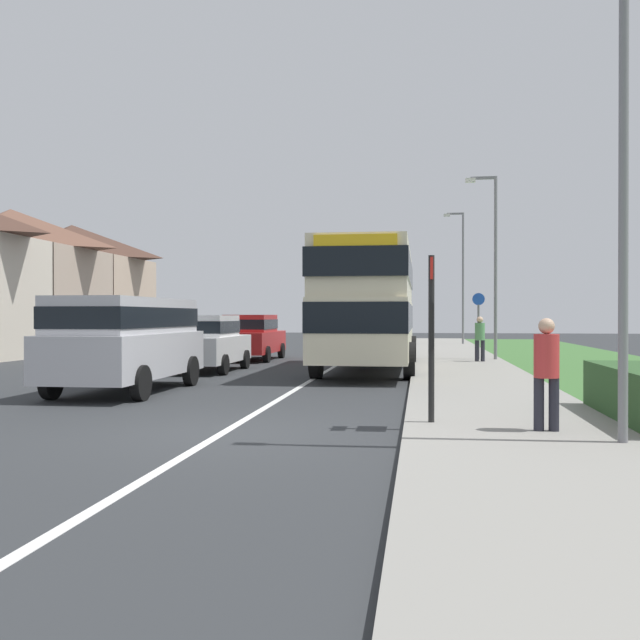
{
  "coord_description": "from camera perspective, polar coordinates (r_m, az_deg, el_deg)",
  "views": [
    {
      "loc": [
        2.83,
        -9.99,
        1.71
      ],
      "look_at": [
        0.52,
        6.43,
        1.6
      ],
      "focal_mm": 39.95,
      "sensor_mm": 36.0,
      "label": 1
    }
  ],
  "objects": [
    {
      "name": "street_lamp_far",
      "position": [
        40.77,
        11.24,
        3.99
      ],
      "size": [
        1.14,
        0.2,
        7.48
      ],
      "color": "slate",
      "rests_on": "ground_plane"
    },
    {
      "name": "street_lamp_mid",
      "position": [
        26.62,
        13.65,
        5.11
      ],
      "size": [
        1.14,
        0.2,
        6.75
      ],
      "color": "slate",
      "rests_on": "ground_plane"
    },
    {
      "name": "house_terrace_far_side",
      "position": [
        35.95,
        -23.54,
        2.9
      ],
      "size": [
        7.4,
        17.43,
        6.63
      ],
      "color": "beige",
      "rests_on": "ground_plane"
    },
    {
      "name": "parked_car_white",
      "position": [
        21.86,
        -9.17,
        -1.66
      ],
      "size": [
        1.99,
        4.05,
        1.71
      ],
      "color": "silver",
      "rests_on": "ground_plane"
    },
    {
      "name": "double_decker_bus",
      "position": [
        21.74,
        3.97,
        1.51
      ],
      "size": [
        2.8,
        9.75,
        3.7
      ],
      "color": "beige",
      "rests_on": "ground_plane"
    },
    {
      "name": "pedestrian_at_stop",
      "position": [
        10.27,
        17.68,
        -3.73
      ],
      "size": [
        0.34,
        0.34,
        1.67
      ],
      "color": "#23232D",
      "rests_on": "ground_plane"
    },
    {
      "name": "street_lamp_near",
      "position": [
        9.88,
        22.51,
        13.52
      ],
      "size": [
        1.14,
        0.2,
        6.84
      ],
      "color": "slate",
      "rests_on": "ground_plane"
    },
    {
      "name": "parked_car_red",
      "position": [
        27.23,
        -5.49,
        -1.24
      ],
      "size": [
        1.92,
        4.46,
        1.73
      ],
      "color": "#B21E1E",
      "rests_on": "ground_plane"
    },
    {
      "name": "lane_marking_centre",
      "position": [
        18.29,
        -0.93,
        -4.97
      ],
      "size": [
        0.14,
        60.0,
        0.01
      ],
      "primitive_type": "cube",
      "color": "silver",
      "rests_on": "ground_plane"
    },
    {
      "name": "cycle_route_sign",
      "position": [
        26.41,
        12.58,
        -0.25
      ],
      "size": [
        0.44,
        0.08,
        2.52
      ],
      "color": "slate",
      "rests_on": "ground_plane"
    },
    {
      "name": "pedestrian_walking_away",
      "position": [
        25.18,
        12.68,
        -1.31
      ],
      "size": [
        0.34,
        0.34,
        1.67
      ],
      "color": "#23232D",
      "rests_on": "ground_plane"
    },
    {
      "name": "bus_stop_sign",
      "position": [
        10.7,
        8.91,
        -0.53
      ],
      "size": [
        0.09,
        0.52,
        2.6
      ],
      "color": "black",
      "rests_on": "ground_plane"
    },
    {
      "name": "ground_plane",
      "position": [
        10.53,
        -7.8,
        -8.96
      ],
      "size": [
        120.0,
        120.0,
        0.0
      ],
      "primitive_type": "plane",
      "color": "#2D3033"
    },
    {
      "name": "parked_van_silver",
      "position": [
        16.4,
        -15.2,
        -1.23
      ],
      "size": [
        2.11,
        5.04,
        2.09
      ],
      "color": "#B7B7BC",
      "rests_on": "ground_plane"
    },
    {
      "name": "pavement_near_side",
      "position": [
        16.14,
        12.89,
        -5.5
      ],
      "size": [
        3.2,
        68.0,
        0.12
      ],
      "primitive_type": "cube",
      "color": "gray",
      "rests_on": "ground_plane"
    }
  ]
}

